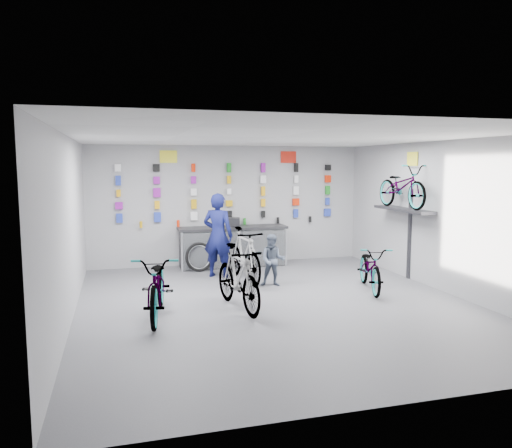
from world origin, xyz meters
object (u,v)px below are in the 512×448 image
object	(u,v)px
bike_right	(370,268)
customer	(273,260)
counter	(233,247)
clerk	(218,235)
bike_service	(244,255)
bike_center	(238,278)
bike_left	(158,285)

from	to	relation	value
bike_right	customer	xyz separation A→B (m)	(-1.79, 0.86, 0.08)
counter	clerk	xyz separation A→B (m)	(-0.58, -1.04, 0.46)
counter	bike_service	xyz separation A→B (m)	(-0.13, -1.65, 0.10)
bike_center	bike_right	xyz separation A→B (m)	(2.89, 0.60, -0.10)
clerk	customer	bearing A→B (deg)	160.96
bike_left	bike_service	bearing A→B (deg)	55.22
bike_left	bike_center	world-z (taller)	bike_center
counter	bike_center	bearing A→B (deg)	-101.52
bike_center	counter	bearing A→B (deg)	69.59
clerk	bike_service	bearing A→B (deg)	158.71
bike_service	clerk	world-z (taller)	clerk
bike_right	customer	size ratio (longest dim) A/B	1.61
clerk	bike_center	bearing A→B (deg)	118.53
bike_service	bike_right	bearing A→B (deg)	-38.00
bike_right	clerk	bearing A→B (deg)	159.41
bike_right	bike_left	bearing A→B (deg)	-154.86
bike_right	customer	bearing A→B (deg)	170.33
counter	clerk	size ratio (longest dim) A/B	1.42
bike_center	bike_right	distance (m)	2.95
bike_right	bike_center	bearing A→B (deg)	-152.36
bike_center	customer	distance (m)	1.83
bike_service	clerk	xyz separation A→B (m)	(-0.45, 0.60, 0.37)
bike_service	clerk	bearing A→B (deg)	120.37
clerk	customer	xyz separation A→B (m)	(0.93, -1.16, -0.41)
counter	customer	bearing A→B (deg)	-80.92
clerk	bike_right	bearing A→B (deg)	175.65
bike_center	bike_service	size ratio (longest dim) A/B	0.97
bike_service	clerk	size ratio (longest dim) A/B	1.02
bike_right	bike_service	size ratio (longest dim) A/B	0.90
bike_left	bike_right	size ratio (longest dim) A/B	1.18
bike_service	customer	bearing A→B (deg)	-55.07
clerk	customer	size ratio (longest dim) A/B	1.75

